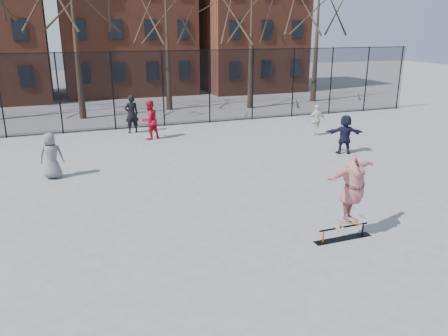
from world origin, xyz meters
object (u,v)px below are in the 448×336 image
object	(u,v)px
skate_rail	(343,234)
skateboard	(349,224)
bystander_grey	(51,156)
bystander_red	(150,120)
bystander_navy	(345,134)
bystander_black	(132,114)
bystander_white	(316,120)
skater	(352,191)

from	to	relation	value
skate_rail	skateboard	xyz separation A→B (m)	(0.16, -0.00, 0.26)
bystander_grey	bystander_red	xyz separation A→B (m)	(4.34, 4.55, 0.10)
bystander_navy	bystander_grey	bearing A→B (deg)	18.82
bystander_black	bystander_white	world-z (taller)	bystander_black
bystander_red	bystander_navy	size ratio (longest dim) A/B	1.11
skate_rail	bystander_navy	world-z (taller)	bystander_navy
bystander_black	bystander_white	xyz separation A→B (m)	(8.44, -3.72, -0.20)
bystander_red	bystander_white	distance (m)	8.12
skate_rail	bystander_red	world-z (taller)	bystander_red
skate_rail	bystander_white	xyz separation A→B (m)	(5.34, 9.99, 0.62)
bystander_navy	skater	bearing A→B (deg)	78.92
skate_rail	skater	xyz separation A→B (m)	(0.16, -0.00, 1.12)
bystander_white	skater	bearing A→B (deg)	72.00
skateboard	bystander_red	xyz separation A→B (m)	(-2.66, 12.09, 0.53)
skateboard	bystander_black	size ratio (longest dim) A/B	0.39
skate_rail	skateboard	bearing A→B (deg)	-0.00
skater	bystander_navy	world-z (taller)	skater
skateboard	bystander_black	world-z (taller)	bystander_black
skater	skateboard	bearing A→B (deg)	0.00
bystander_black	bystander_grey	bearing A→B (deg)	50.89
skate_rail	skater	bearing A→B (deg)	-0.00
skater	bystander_red	bearing A→B (deg)	77.97
bystander_red	bystander_navy	bearing A→B (deg)	115.44
bystander_navy	skateboard	bearing A→B (deg)	78.92
skateboard	bystander_navy	distance (m)	8.11
skate_rail	bystander_white	bearing A→B (deg)	61.85
skater	bystander_white	world-z (taller)	skater
skate_rail	bystander_navy	bearing A→B (deg)	55.07
skate_rail	bystander_black	distance (m)	14.08
skateboard	bystander_white	xyz separation A→B (m)	(5.19, 9.99, 0.37)
bystander_red	skate_rail	bearing A→B (deg)	73.94
skateboard	bystander_black	xyz separation A→B (m)	(-3.25, 13.71, 0.57)
bystander_red	bystander_navy	xyz separation A→B (m)	(7.18, -5.38, -0.09)
skate_rail	bystander_black	xyz separation A→B (m)	(-3.09, 13.71, 0.82)
bystander_red	bystander_navy	world-z (taller)	bystander_red
bystander_white	bystander_navy	size ratio (longest dim) A/B	0.91
skateboard	skater	size ratio (longest dim) A/B	0.37
skateboard	bystander_navy	xyz separation A→B (m)	(4.53, 6.71, 0.44)
bystander_black	bystander_red	bearing A→B (deg)	102.33
skater	bystander_black	bearing A→B (deg)	78.92
skate_rail	bystander_red	size ratio (longest dim) A/B	0.85
skater	bystander_white	xyz separation A→B (m)	(5.19, 9.99, -0.50)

